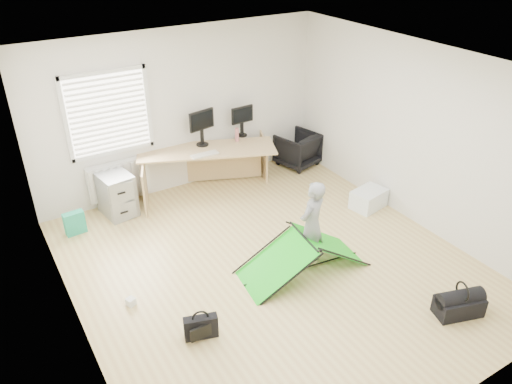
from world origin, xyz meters
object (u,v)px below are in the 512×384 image
monitor_left (202,133)px  duffel_bag (459,306)px  laptop_bag (201,327)px  kite (303,253)px  storage_crate (369,199)px  office_chair (298,149)px  monitor_right (242,125)px  thermos (237,135)px  person (312,225)px  desk (208,170)px  filing_cabinet (116,194)px

monitor_left → duffel_bag: (1.15, -4.47, -0.88)m
laptop_bag → duffel_bag: (2.77, -1.26, -0.02)m
kite → storage_crate: bearing=29.4°
storage_crate → kite: bearing=-157.8°
office_chair → storage_crate: bearing=78.2°
monitor_right → duffel_bag: 4.57m
kite → thermos: bearing=86.3°
person → laptop_bag: (-1.86, -0.46, -0.48)m
thermos → laptop_bag: thermos is taller
person → duffel_bag: bearing=96.3°
monitor_right → duffel_bag: bearing=-88.7°
monitor_left → duffel_bag: 4.70m
desk → storage_crate: (1.95, -1.87, -0.23)m
filing_cabinet → kite: (1.64, -2.70, -0.08)m
filing_cabinet → monitor_left: size_ratio=1.47×
filing_cabinet → storage_crate: (3.52, -1.93, -0.19)m
monitor_right → kite: monitor_right is taller
monitor_left → thermos: monitor_left is taller
desk → filing_cabinet: 1.57m
desk → monitor_left: 0.64m
filing_cabinet → office_chair: 3.45m
thermos → person: (-0.34, -2.59, -0.27)m
desk → person: size_ratio=1.82×
storage_crate → duffel_bag: size_ratio=0.98×
monitor_left → office_chair: monitor_left is taller
filing_cabinet → person: (1.81, -2.63, 0.28)m
storage_crate → duffel_bag: 2.55m
office_chair → laptop_bag: 4.64m
thermos → person: bearing=-97.6°
office_chair → monitor_left: bearing=-19.0°
office_chair → storage_crate: size_ratio=1.27×
person → monitor_left: bearing=-106.7°
monitor_left → laptop_bag: size_ratio=1.24×
office_chair → kite: (-1.80, -2.65, -0.05)m
monitor_right → storage_crate: size_ratio=0.76×
monitor_left → monitor_right: size_ratio=1.14×
desk → person: bearing=-62.5°
desk → kite: 2.64m
thermos → office_chair: 1.41m
person → duffel_bag: (0.91, -1.72, -0.50)m
monitor_right → person: person is taller
filing_cabinet → monitor_right: 2.43m
filing_cabinet → laptop_bag: 3.10m
duffel_bag → laptop_bag: bearing=172.8°
filing_cabinet → laptop_bag: size_ratio=1.83×
person → laptop_bag: person is taller
person → kite: size_ratio=0.73×
desk → filing_cabinet: desk is taller
office_chair → desk: bearing=-13.4°
person → storage_crate: (1.70, 0.70, -0.47)m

